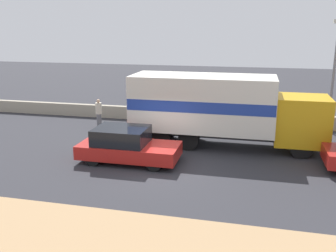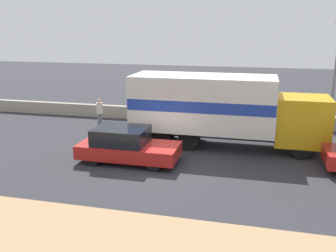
# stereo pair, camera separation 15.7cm
# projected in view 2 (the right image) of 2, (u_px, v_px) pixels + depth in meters

# --- Properties ---
(ground_plane) EXTENTS (80.00, 80.00, 0.00)m
(ground_plane) POSITION_uv_depth(u_px,v_px,m) (153.00, 165.00, 15.30)
(ground_plane) COLOR #2D2D33
(stone_wall_backdrop) EXTENTS (60.00, 0.35, 0.76)m
(stone_wall_backdrop) POSITION_uv_depth(u_px,v_px,m) (187.00, 116.00, 22.14)
(stone_wall_backdrop) COLOR #A39984
(stone_wall_backdrop) RESTS_ON ground_plane
(street_lamp) EXTENTS (0.56, 0.28, 5.84)m
(street_lamp) POSITION_uv_depth(u_px,v_px,m) (336.00, 68.00, 19.21)
(street_lamp) COLOR slate
(street_lamp) RESTS_ON ground_plane
(box_truck) EXTENTS (8.86, 2.58, 3.33)m
(box_truck) POSITION_uv_depth(u_px,v_px,m) (218.00, 107.00, 17.26)
(box_truck) COLOR gold
(box_truck) RESTS_ON ground_plane
(car_hatchback) EXTENTS (4.16, 1.86, 1.45)m
(car_hatchback) POSITION_uv_depth(u_px,v_px,m) (126.00, 145.00, 15.57)
(car_hatchback) COLOR #B21E19
(car_hatchback) RESTS_ON ground_plane
(pedestrian) EXTENTS (0.34, 0.34, 1.58)m
(pedestrian) POSITION_uv_depth(u_px,v_px,m) (100.00, 112.00, 21.00)
(pedestrian) COLOR slate
(pedestrian) RESTS_ON ground_plane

